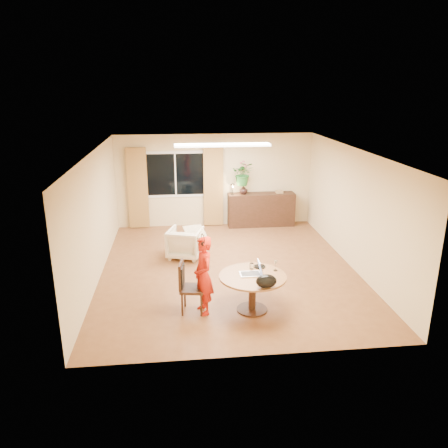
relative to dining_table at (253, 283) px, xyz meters
name	(u,v)px	position (x,y,z in m)	size (l,w,h in m)	color
floor	(228,269)	(-0.21, 1.87, -0.54)	(6.50, 6.50, 0.00)	brown
ceiling	(229,151)	(-0.21, 1.87, 2.06)	(6.50, 6.50, 0.00)	white
wall_back	(215,180)	(-0.21, 5.12, 0.76)	(5.50, 5.50, 0.00)	beige
wall_left	(96,217)	(-2.96, 1.87, 0.76)	(6.50, 6.50, 0.00)	beige
wall_right	(353,209)	(2.54, 1.87, 0.76)	(6.50, 6.50, 0.00)	beige
window	(175,174)	(-1.31, 5.10, 0.96)	(1.70, 0.03, 1.30)	white
curtain_left	(138,188)	(-2.36, 5.02, 0.61)	(0.55, 0.08, 2.25)	olive
curtain_right	(213,187)	(-0.26, 5.02, 0.61)	(0.55, 0.08, 2.25)	olive
ceiling_panel	(222,145)	(-0.21, 3.07, 2.03)	(2.20, 0.35, 0.05)	white
dining_table	(253,283)	(0.00, 0.00, 0.00)	(1.19, 1.19, 0.68)	brown
dining_chair	(193,287)	(-1.06, 0.07, -0.06)	(0.45, 0.41, 0.95)	black
child	(203,276)	(-0.87, 0.03, 0.17)	(0.34, 0.52, 1.42)	red
laptop	(250,268)	(-0.03, 0.05, 0.28)	(0.39, 0.26, 0.26)	#B7B7BC
tumbler	(252,266)	(0.03, 0.30, 0.20)	(0.07, 0.07, 0.10)	white
wine_glass	(276,265)	(0.45, 0.17, 0.24)	(0.07, 0.07, 0.20)	white
pot_lid	(260,266)	(0.19, 0.35, 0.16)	(0.21, 0.21, 0.04)	white
handbag	(266,281)	(0.14, -0.50, 0.26)	(0.35, 0.21, 0.23)	black
armchair	(185,243)	(-1.13, 2.69, -0.19)	(0.75, 0.77, 0.70)	beige
throw	(195,229)	(-0.90, 2.62, 0.18)	(0.45, 0.55, 0.03)	beige
sideboard	(261,210)	(1.09, 4.88, -0.06)	(1.89, 0.46, 0.94)	black
vase	(243,190)	(0.58, 4.88, 0.53)	(0.24, 0.24, 0.25)	black
bouquet	(243,174)	(0.56, 4.88, 0.99)	(0.59, 0.51, 0.66)	#275E23
book_stack	(279,192)	(1.61, 4.88, 0.45)	(0.21, 0.15, 0.08)	#98704D
desk_lamp	(233,189)	(0.26, 4.83, 0.57)	(0.13, 0.13, 0.32)	black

